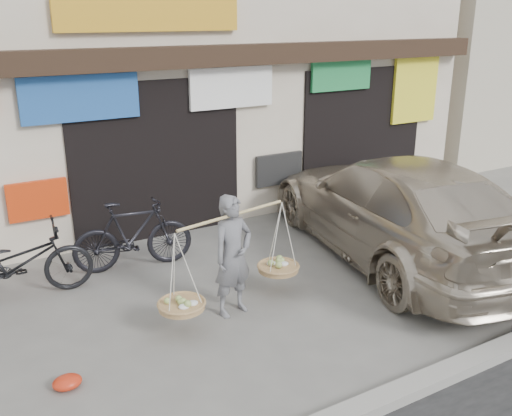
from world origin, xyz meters
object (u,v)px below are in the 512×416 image
bike_0 (17,264)px  suv (395,207)px  bike_1 (133,235)px  street_vendor (233,260)px

bike_0 → suv: bearing=-100.6°
bike_1 → suv: bearing=-103.7°
street_vendor → suv: 3.15m
bike_0 → bike_1: bike_1 is taller
bike_0 → bike_1: (1.67, 0.18, 0.02)m
street_vendor → bike_1: bearing=97.1°
street_vendor → bike_1: street_vendor is taller
bike_1 → suv: 4.12m
suv → bike_1: bearing=-12.4°
suv → street_vendor: bearing=17.5°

